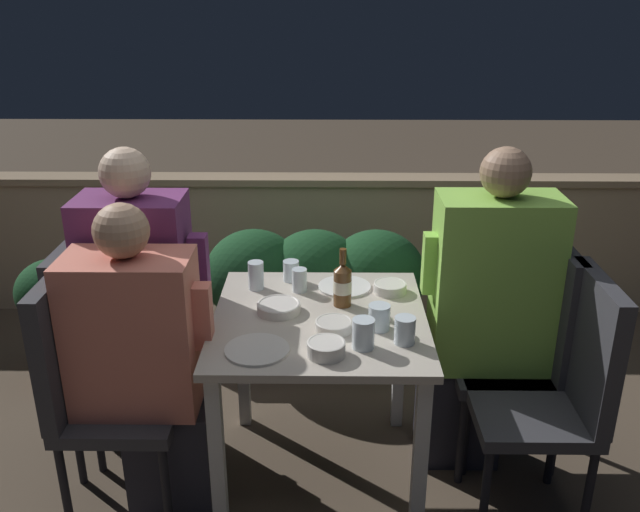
# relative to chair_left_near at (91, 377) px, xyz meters

# --- Properties ---
(ground_plane) EXTENTS (16.00, 16.00, 0.00)m
(ground_plane) POSITION_rel_chair_left_near_xyz_m (0.84, 0.16, -0.57)
(ground_plane) COLOR brown
(parapet_wall) EXTENTS (9.00, 0.18, 0.85)m
(parapet_wall) POSITION_rel_chair_left_near_xyz_m (0.84, 1.77, -0.14)
(parapet_wall) COLOR tan
(parapet_wall) RESTS_ON ground_plane
(dining_table) EXTENTS (0.80, 0.84, 0.74)m
(dining_table) POSITION_rel_chair_left_near_xyz_m (0.84, 0.16, 0.06)
(dining_table) COLOR #BCB2A3
(dining_table) RESTS_ON ground_plane
(planter_hedge) EXTENTS (1.15, 0.47, 0.74)m
(planter_hedge) POSITION_rel_chair_left_near_xyz_m (0.80, 1.10, -0.16)
(planter_hedge) COLOR brown
(planter_hedge) RESTS_ON ground_plane
(chair_left_near) EXTENTS (0.43, 0.43, 0.97)m
(chair_left_near) POSITION_rel_chair_left_near_xyz_m (0.00, 0.00, 0.00)
(chair_left_near) COLOR #333338
(chair_left_near) RESTS_ON ground_plane
(person_coral_top) EXTENTS (0.51, 0.26, 1.24)m
(person_coral_top) POSITION_rel_chair_left_near_xyz_m (0.21, -0.00, 0.05)
(person_coral_top) COLOR #282833
(person_coral_top) RESTS_ON ground_plane
(chair_left_far) EXTENTS (0.43, 0.43, 0.97)m
(chair_left_far) POSITION_rel_chair_left_near_xyz_m (-0.06, 0.29, 0.00)
(chair_left_far) COLOR #333338
(chair_left_far) RESTS_ON ground_plane
(person_purple_stripe) EXTENTS (0.49, 0.26, 1.36)m
(person_purple_stripe) POSITION_rel_chair_left_near_xyz_m (0.15, 0.29, 0.11)
(person_purple_stripe) COLOR #282833
(person_purple_stripe) RESTS_ON ground_plane
(chair_right_near) EXTENTS (0.43, 0.43, 0.97)m
(chair_right_near) POSITION_rel_chair_left_near_xyz_m (1.72, -0.00, 0.00)
(chair_right_near) COLOR #333338
(chair_right_near) RESTS_ON ground_plane
(chair_right_far) EXTENTS (0.43, 0.43, 0.97)m
(chair_right_far) POSITION_rel_chair_left_near_xyz_m (1.69, 0.31, 0.00)
(chair_right_far) COLOR #333338
(chair_right_far) RESTS_ON ground_plane
(person_green_blouse) EXTENTS (0.52, 0.26, 1.36)m
(person_green_blouse) POSITION_rel_chair_left_near_xyz_m (1.49, 0.31, 0.11)
(person_green_blouse) COLOR #282833
(person_green_blouse) RESTS_ON ground_plane
(beer_bottle) EXTENTS (0.07, 0.07, 0.23)m
(beer_bottle) POSITION_rel_chair_left_near_xyz_m (0.92, 0.26, 0.26)
(beer_bottle) COLOR brown
(beer_bottle) RESTS_ON dining_table
(plate_0) EXTENTS (0.22, 0.22, 0.01)m
(plate_0) POSITION_rel_chair_left_near_xyz_m (0.93, 0.42, 0.18)
(plate_0) COLOR white
(plate_0) RESTS_ON dining_table
(plate_1) EXTENTS (0.22, 0.22, 0.01)m
(plate_1) POSITION_rel_chair_left_near_xyz_m (0.62, -0.10, 0.18)
(plate_1) COLOR silver
(plate_1) RESTS_ON dining_table
(bowl_0) EXTENTS (0.14, 0.14, 0.04)m
(bowl_0) POSITION_rel_chair_left_near_xyz_m (0.89, 0.05, 0.19)
(bowl_0) COLOR beige
(bowl_0) RESTS_ON dining_table
(bowl_1) EXTENTS (0.13, 0.13, 0.05)m
(bowl_1) POSITION_rel_chair_left_near_xyz_m (0.86, -0.13, 0.20)
(bowl_1) COLOR silver
(bowl_1) RESTS_ON dining_table
(bowl_2) EXTENTS (0.17, 0.17, 0.04)m
(bowl_2) POSITION_rel_chair_left_near_xyz_m (0.68, 0.20, 0.19)
(bowl_2) COLOR silver
(bowl_2) RESTS_ON dining_table
(bowl_3) EXTENTS (0.13, 0.13, 0.04)m
(bowl_3) POSITION_rel_chair_left_near_xyz_m (1.12, 0.38, 0.19)
(bowl_3) COLOR silver
(bowl_3) RESTS_ON dining_table
(glass_cup_0) EXTENTS (0.08, 0.08, 0.09)m
(glass_cup_0) POSITION_rel_chair_left_near_xyz_m (1.05, 0.06, 0.22)
(glass_cup_0) COLOR silver
(glass_cup_0) RESTS_ON dining_table
(glass_cup_1) EXTENTS (0.06, 0.06, 0.10)m
(glass_cup_1) POSITION_rel_chair_left_near_xyz_m (0.75, 0.39, 0.22)
(glass_cup_1) COLOR silver
(glass_cup_1) RESTS_ON dining_table
(glass_cup_2) EXTENTS (0.07, 0.07, 0.10)m
(glass_cup_2) POSITION_rel_chair_left_near_xyz_m (1.13, -0.04, 0.22)
(glass_cup_2) COLOR silver
(glass_cup_2) RESTS_ON dining_table
(glass_cup_3) EXTENTS (0.08, 0.08, 0.11)m
(glass_cup_3) POSITION_rel_chair_left_near_xyz_m (0.99, -0.07, 0.23)
(glass_cup_3) COLOR silver
(glass_cup_3) RESTS_ON dining_table
(glass_cup_4) EXTENTS (0.06, 0.06, 0.12)m
(glass_cup_4) POSITION_rel_chair_left_near_xyz_m (0.57, 0.41, 0.23)
(glass_cup_4) COLOR silver
(glass_cup_4) RESTS_ON dining_table
(glass_cup_5) EXTENTS (0.07, 0.07, 0.09)m
(glass_cup_5) POSITION_rel_chair_left_near_xyz_m (0.71, 0.49, 0.22)
(glass_cup_5) COLOR silver
(glass_cup_5) RESTS_ON dining_table
(potted_plant) EXTENTS (0.35, 0.35, 0.68)m
(potted_plant) POSITION_rel_chair_left_near_xyz_m (-0.47, 0.84, -0.15)
(potted_plant) COLOR brown
(potted_plant) RESTS_ON ground_plane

